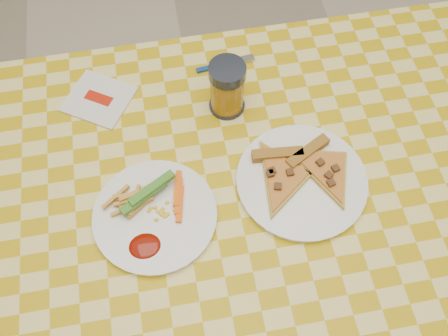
{
  "coord_description": "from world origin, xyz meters",
  "views": [
    {
      "loc": [
        -0.1,
        -0.4,
        1.62
      ],
      "look_at": [
        -0.01,
        0.07,
        0.78
      ],
      "focal_mm": 40.0,
      "sensor_mm": 36.0,
      "label": 1
    }
  ],
  "objects_px": {
    "table": "(237,217)",
    "plate_right": "(301,181)",
    "plate_left": "(155,216)",
    "drink_glass": "(227,88)"
  },
  "relations": [
    {
      "from": "table",
      "to": "plate_left",
      "type": "distance_m",
      "value": 0.18
    },
    {
      "from": "plate_left",
      "to": "plate_right",
      "type": "distance_m",
      "value": 0.29
    },
    {
      "from": "plate_left",
      "to": "drink_glass",
      "type": "xyz_separation_m",
      "value": [
        0.18,
        0.23,
        0.05
      ]
    },
    {
      "from": "plate_right",
      "to": "drink_glass",
      "type": "distance_m",
      "value": 0.24
    },
    {
      "from": "table",
      "to": "plate_left",
      "type": "height_order",
      "value": "plate_left"
    },
    {
      "from": "drink_glass",
      "to": "table",
      "type": "bearing_deg",
      "value": -95.5
    },
    {
      "from": "table",
      "to": "plate_right",
      "type": "relative_size",
      "value": 5.11
    },
    {
      "from": "drink_glass",
      "to": "plate_left",
      "type": "bearing_deg",
      "value": -128.07
    },
    {
      "from": "table",
      "to": "plate_right",
      "type": "height_order",
      "value": "plate_right"
    },
    {
      "from": "table",
      "to": "plate_right",
      "type": "distance_m",
      "value": 0.15
    }
  ]
}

